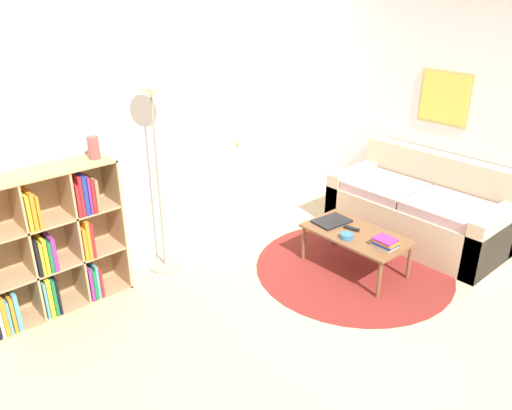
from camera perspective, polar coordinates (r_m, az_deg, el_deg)
The scene contains 13 objects.
ground_plane at distance 3.89m, azimuth 16.15°, elevation -17.45°, with size 14.00×14.00×0.00m, color tan.
wall_back at distance 4.92m, azimuth -8.01°, elevation 9.29°, with size 7.59×0.11×2.60m.
wall_right at distance 5.75m, azimuth 19.76°, elevation 10.39°, with size 0.08×5.56×2.60m.
rug at distance 4.95m, azimuth 11.04°, elevation -7.03°, with size 1.88×1.88×0.01m.
bookshelf at distance 4.36m, azimuth -23.08°, elevation -4.48°, with size 1.17×0.34×1.21m.
floor_lamp at distance 4.45m, azimuth -11.57°, elevation 8.19°, with size 0.31×0.31×1.74m.
couch at distance 5.60m, azimuth 18.26°, elevation -0.62°, with size 0.88×1.79×0.87m.
coffee_table at distance 4.78m, azimuth 11.35°, elevation -3.54°, with size 0.54×0.97×0.38m.
laptop at distance 4.93m, azimuth 8.66°, elevation -1.84°, with size 0.37×0.28×0.02m.
bowl at distance 4.64m, azimuth 10.32°, elevation -3.50°, with size 0.12×0.12×0.05m.
book_stack_on_table at distance 4.56m, azimuth 14.58°, elevation -4.21°, with size 0.16×0.21×0.08m.
remote at distance 4.81m, azimuth 10.87°, elevation -2.65°, with size 0.07×0.16×0.02m.
vase_on_shelf at distance 4.26m, azimuth -18.07°, elevation 6.26°, with size 0.09×0.09×0.18m.
Camera 1 is at (-2.63, -1.39, 2.52)m, focal length 35.00 mm.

